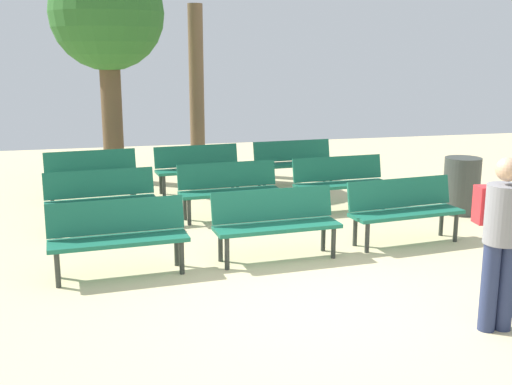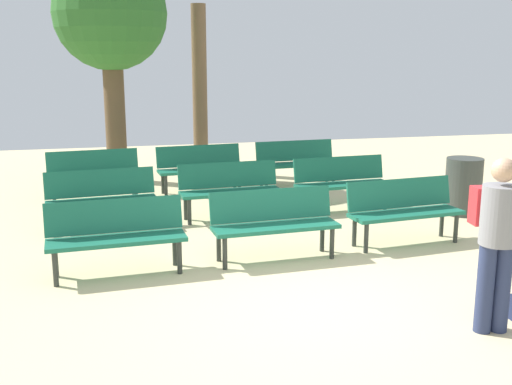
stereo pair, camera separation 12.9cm
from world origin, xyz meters
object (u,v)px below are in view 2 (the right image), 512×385
at_px(bench_r0_c0, 116,232).
at_px(bench_r1_c1, 230,187).
at_px(bench_r0_c2, 404,207).
at_px(bench_r2_c1, 200,166).
at_px(bench_r1_c2, 342,180).
at_px(bench_r1_c0, 101,196).
at_px(tree_1, 110,17).
at_px(bench_r2_c2, 296,160).
at_px(bench_r0_c1, 274,220).
at_px(visitor_with_backpack, 496,234).
at_px(trash_bin, 463,186).
at_px(bench_r2_c0, 94,172).
at_px(tree_0, 200,90).

relative_size(bench_r0_c0, bench_r1_c1, 1.00).
xyz_separation_m(bench_r0_c2, bench_r2_c1, (-2.23, 3.87, 0.00)).
bearing_deg(bench_r1_c2, bench_r1_c1, 179.67).
relative_size(bench_r1_c0, tree_1, 0.37).
height_order(bench_r1_c0, bench_r2_c2, same).
height_order(bench_r0_c2, bench_r1_c2, same).
distance_m(bench_r1_c0, tree_1, 4.61).
height_order(bench_r0_c1, bench_r1_c0, same).
bearing_deg(bench_r2_c1, bench_r2_c2, 0.52).
relative_size(bench_r1_c1, bench_r2_c1, 0.99).
xyz_separation_m(visitor_with_backpack, trash_bin, (2.15, 3.96, -0.48)).
xyz_separation_m(bench_r0_c0, bench_r2_c2, (3.57, 4.39, 0.00)).
xyz_separation_m(bench_r1_c2, tree_1, (-3.59, 3.39, 2.76)).
xyz_separation_m(bench_r0_c2, trash_bin, (1.68, 1.23, -0.04)).
relative_size(bench_r2_c2, tree_1, 0.37).
bearing_deg(bench_r0_c1, visitor_with_backpack, -63.59).
distance_m(bench_r0_c0, bench_r1_c0, 2.04).
bearing_deg(bench_r0_c0, bench_r1_c2, 28.20).
bearing_deg(bench_r0_c0, bench_r2_c1, 65.18).
xyz_separation_m(bench_r0_c2, bench_r1_c1, (-2.05, 1.88, 0.00)).
xyz_separation_m(bench_r1_c1, tree_1, (-1.67, 3.50, 2.76)).
bearing_deg(bench_r2_c0, bench_r0_c2, -47.38).
bearing_deg(bench_r0_c1, bench_r1_c0, 134.68).
bearing_deg(bench_r0_c2, bench_r2_c0, 132.29).
xyz_separation_m(bench_r0_c0, visitor_with_backpack, (3.38, -2.40, 0.43)).
xyz_separation_m(bench_r2_c1, visitor_with_backpack, (1.76, -6.60, 0.43)).
bearing_deg(bench_r0_c0, tree_0, 68.98).
distance_m(bench_r0_c1, bench_r2_c2, 4.57).
distance_m(bench_r1_c0, bench_r1_c1, 1.98).
relative_size(bench_r1_c2, bench_r2_c2, 1.00).
bearing_deg(bench_r1_c0, bench_r1_c1, -0.09).
xyz_separation_m(bench_r0_c1, bench_r0_c2, (1.90, 0.22, 0.00)).
xyz_separation_m(bench_r0_c1, bench_r2_c1, (-0.33, 4.09, 0.00)).
distance_m(bench_r1_c1, bench_r2_c2, 2.81).
bearing_deg(bench_r1_c1, bench_r2_c2, 47.14).
bearing_deg(bench_r0_c1, trash_bin, 18.92).
bearing_deg(bench_r2_c0, visitor_with_backpack, -65.84).
bearing_deg(bench_r0_c2, bench_r1_c2, 87.80).
relative_size(bench_r2_c0, tree_0, 0.46).
bearing_deg(bench_r2_c1, bench_r1_c0, -134.63).
relative_size(bench_r0_c1, bench_r2_c2, 1.00).
bearing_deg(trash_bin, bench_r0_c0, -164.20).
bearing_deg(tree_0, bench_r0_c0, -107.28).
bearing_deg(trash_bin, bench_r1_c2, 157.40).
relative_size(bench_r0_c0, tree_1, 0.37).
distance_m(bench_r1_c1, bench_r1_c2, 1.92).
bearing_deg(bench_r1_c2, bench_r0_c1, -132.14).
height_order(bench_r1_c2, bench_r2_c1, same).
distance_m(bench_r1_c2, visitor_with_backpack, 4.74).
xyz_separation_m(bench_r2_c0, bench_r2_c1, (1.93, 0.16, 0.00)).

